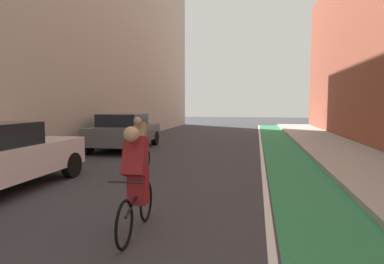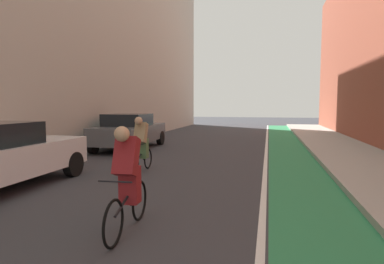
# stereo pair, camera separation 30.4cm
# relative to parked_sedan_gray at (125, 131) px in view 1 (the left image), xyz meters

# --- Properties ---
(ground_plane) EXTENTS (80.36, 80.36, 0.00)m
(ground_plane) POSITION_rel_parked_sedan_gray_xyz_m (3.21, -2.38, -0.79)
(ground_plane) COLOR #38383D
(bike_lane_paint) EXTENTS (1.60, 36.53, 0.00)m
(bike_lane_paint) POSITION_rel_parked_sedan_gray_xyz_m (6.67, -0.38, -0.78)
(bike_lane_paint) COLOR #2D8451
(bike_lane_paint) RESTS_ON ground
(lane_divider_stripe) EXTENTS (0.12, 36.53, 0.00)m
(lane_divider_stripe) POSITION_rel_parked_sedan_gray_xyz_m (5.77, -0.38, -0.78)
(lane_divider_stripe) COLOR white
(lane_divider_stripe) RESTS_ON ground
(sidewalk_right) EXTENTS (2.77, 36.53, 0.14)m
(sidewalk_right) POSITION_rel_parked_sedan_gray_xyz_m (8.85, -0.38, -0.72)
(sidewalk_right) COLOR #A8A59E
(sidewalk_right) RESTS_ON ground
(parked_sedan_gray) EXTENTS (2.08, 4.42, 1.53)m
(parked_sedan_gray) POSITION_rel_parked_sedan_gray_xyz_m (0.00, 0.00, 0.00)
(parked_sedan_gray) COLOR #595B60
(parked_sedan_gray) RESTS_ON ground
(cyclist_mid) EXTENTS (0.48, 1.71, 1.61)m
(cyclist_mid) POSITION_rel_parked_sedan_gray_xyz_m (3.82, -8.44, 0.02)
(cyclist_mid) COLOR black
(cyclist_mid) RESTS_ON ground
(cyclist_trailing) EXTENTS (0.48, 1.65, 1.58)m
(cyclist_trailing) POSITION_rel_parked_sedan_gray_xyz_m (2.35, -4.37, 0.02)
(cyclist_trailing) COLOR black
(cyclist_trailing) RESTS_ON ground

